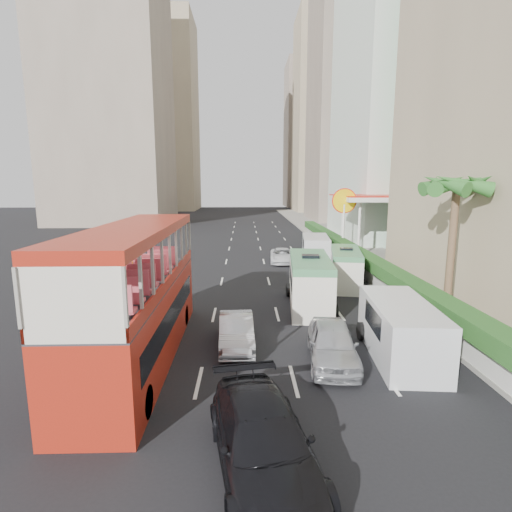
{
  "coord_description": "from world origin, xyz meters",
  "views": [
    {
      "loc": [
        -2.04,
        -14.42,
        6.54
      ],
      "look_at": [
        -1.5,
        4.0,
        3.2
      ],
      "focal_mm": 28.0,
      "sensor_mm": 36.0,
      "label": 1
    }
  ],
  "objects_px": {
    "car_silver_lane_a": "(236,346)",
    "panel_van_near": "(400,330)",
    "panel_van_far": "(316,248)",
    "shell_station": "(371,224)",
    "palm_tree": "(451,251)",
    "car_silver_lane_b": "(332,362)",
    "minibus_far": "(345,268)",
    "van_asset": "(282,262)",
    "car_black": "(263,470)",
    "minibus_near": "(310,282)",
    "double_decker_bus": "(138,294)"
  },
  "relations": [
    {
      "from": "palm_tree",
      "to": "minibus_far",
      "type": "bearing_deg",
      "value": 116.31
    },
    {
      "from": "double_decker_bus",
      "to": "car_black",
      "type": "height_order",
      "value": "double_decker_bus"
    },
    {
      "from": "panel_van_near",
      "to": "double_decker_bus",
      "type": "bearing_deg",
      "value": -175.88
    },
    {
      "from": "shell_station",
      "to": "minibus_far",
      "type": "bearing_deg",
      "value": -114.04
    },
    {
      "from": "car_silver_lane_a",
      "to": "panel_van_far",
      "type": "height_order",
      "value": "panel_van_far"
    },
    {
      "from": "double_decker_bus",
      "to": "car_silver_lane_b",
      "type": "distance_m",
      "value": 7.65
    },
    {
      "from": "car_silver_lane_a",
      "to": "panel_van_far",
      "type": "xyz_separation_m",
      "value": [
        6.48,
        18.34,
        1.06
      ]
    },
    {
      "from": "van_asset",
      "to": "panel_van_near",
      "type": "bearing_deg",
      "value": -78.07
    },
    {
      "from": "panel_van_far",
      "to": "palm_tree",
      "type": "height_order",
      "value": "palm_tree"
    },
    {
      "from": "double_decker_bus",
      "to": "minibus_near",
      "type": "bearing_deg",
      "value": 40.05
    },
    {
      "from": "car_silver_lane_a",
      "to": "van_asset",
      "type": "height_order",
      "value": "car_silver_lane_a"
    },
    {
      "from": "panel_van_far",
      "to": "shell_station",
      "type": "height_order",
      "value": "shell_station"
    },
    {
      "from": "car_silver_lane_a",
      "to": "van_asset",
      "type": "relative_size",
      "value": 0.93
    },
    {
      "from": "minibus_far",
      "to": "palm_tree",
      "type": "bearing_deg",
      "value": -52.66
    },
    {
      "from": "palm_tree",
      "to": "panel_van_near",
      "type": "bearing_deg",
      "value": -133.3
    },
    {
      "from": "panel_van_far",
      "to": "shell_station",
      "type": "bearing_deg",
      "value": 38.44
    },
    {
      "from": "van_asset",
      "to": "car_black",
      "type": "bearing_deg",
      "value": -92.82
    },
    {
      "from": "car_silver_lane_b",
      "to": "panel_van_near",
      "type": "relative_size",
      "value": 0.82
    },
    {
      "from": "car_silver_lane_b",
      "to": "palm_tree",
      "type": "relative_size",
      "value": 0.67
    },
    {
      "from": "panel_van_near",
      "to": "car_silver_lane_a",
      "type": "bearing_deg",
      "value": 174.64
    },
    {
      "from": "car_silver_lane_b",
      "to": "minibus_far",
      "type": "bearing_deg",
      "value": 79.98
    },
    {
      "from": "car_silver_lane_b",
      "to": "car_black",
      "type": "bearing_deg",
      "value": -110.43
    },
    {
      "from": "car_silver_lane_a",
      "to": "minibus_far",
      "type": "bearing_deg",
      "value": 52.29
    },
    {
      "from": "shell_station",
      "to": "panel_van_far",
      "type": "bearing_deg",
      "value": -148.18
    },
    {
      "from": "car_silver_lane_a",
      "to": "palm_tree",
      "type": "height_order",
      "value": "palm_tree"
    },
    {
      "from": "minibus_near",
      "to": "minibus_far",
      "type": "height_order",
      "value": "minibus_near"
    },
    {
      "from": "car_silver_lane_b",
      "to": "van_asset",
      "type": "distance_m",
      "value": 19.12
    },
    {
      "from": "panel_van_far",
      "to": "shell_station",
      "type": "distance_m",
      "value": 7.16
    },
    {
      "from": "van_asset",
      "to": "palm_tree",
      "type": "distance_m",
      "value": 16.34
    },
    {
      "from": "double_decker_bus",
      "to": "minibus_near",
      "type": "height_order",
      "value": "double_decker_bus"
    },
    {
      "from": "car_black",
      "to": "minibus_near",
      "type": "xyz_separation_m",
      "value": [
        3.1,
        12.48,
        1.34
      ]
    },
    {
      "from": "car_silver_lane_b",
      "to": "panel_van_far",
      "type": "distance_m",
      "value": 20.16
    },
    {
      "from": "van_asset",
      "to": "minibus_near",
      "type": "relative_size",
      "value": 0.7
    },
    {
      "from": "car_silver_lane_a",
      "to": "panel_van_near",
      "type": "distance_m",
      "value": 6.46
    },
    {
      "from": "double_decker_bus",
      "to": "car_silver_lane_b",
      "type": "height_order",
      "value": "double_decker_bus"
    },
    {
      "from": "minibus_near",
      "to": "car_silver_lane_b",
      "type": "bearing_deg",
      "value": -86.87
    },
    {
      "from": "car_silver_lane_b",
      "to": "minibus_near",
      "type": "relative_size",
      "value": 0.71
    },
    {
      "from": "car_silver_lane_a",
      "to": "car_black",
      "type": "xyz_separation_m",
      "value": [
        0.75,
        -7.2,
        0.0
      ]
    },
    {
      "from": "car_silver_lane_b",
      "to": "shell_station",
      "type": "bearing_deg",
      "value": 75.88
    },
    {
      "from": "car_silver_lane_a",
      "to": "minibus_near",
      "type": "bearing_deg",
      "value": 51.65
    },
    {
      "from": "palm_tree",
      "to": "double_decker_bus",
      "type": "bearing_deg",
      "value": -163.84
    },
    {
      "from": "car_silver_lane_a",
      "to": "minibus_far",
      "type": "height_order",
      "value": "minibus_far"
    },
    {
      "from": "car_silver_lane_a",
      "to": "minibus_near",
      "type": "relative_size",
      "value": 0.64
    },
    {
      "from": "car_silver_lane_a",
      "to": "double_decker_bus",
      "type": "bearing_deg",
      "value": -166.89
    },
    {
      "from": "panel_van_near",
      "to": "car_silver_lane_b",
      "type": "bearing_deg",
      "value": -165.84
    },
    {
      "from": "minibus_near",
      "to": "palm_tree",
      "type": "bearing_deg",
      "value": -14.35
    },
    {
      "from": "van_asset",
      "to": "minibus_far",
      "type": "relative_size",
      "value": 0.79
    },
    {
      "from": "car_silver_lane_b",
      "to": "minibus_near",
      "type": "bearing_deg",
      "value": 94.14
    },
    {
      "from": "minibus_far",
      "to": "palm_tree",
      "type": "distance_m",
      "value": 7.76
    },
    {
      "from": "car_black",
      "to": "van_asset",
      "type": "height_order",
      "value": "car_black"
    }
  ]
}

